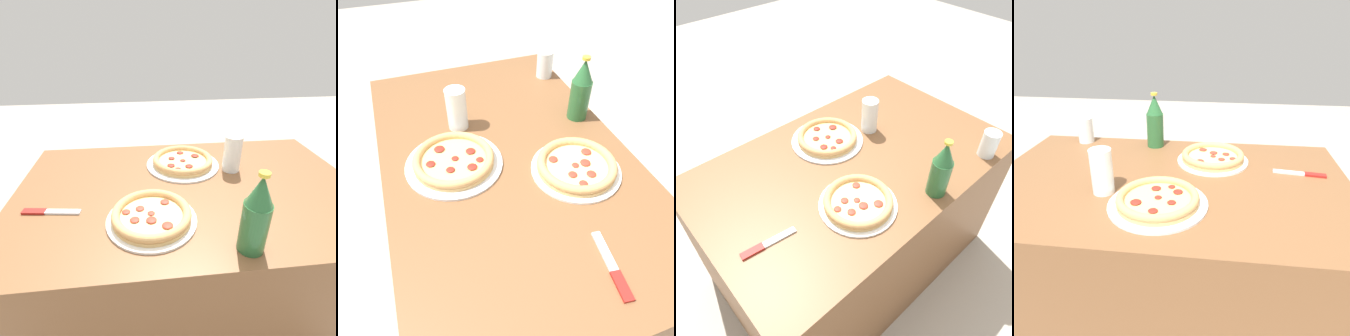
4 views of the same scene
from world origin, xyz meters
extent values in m
plane|color=#A89E8E|center=(0.00, 0.00, 0.00)|extent=(8.00, 8.00, 0.00)
cube|color=brown|center=(0.00, 0.00, 0.35)|extent=(1.26, 0.78, 0.71)
cylinder|color=white|center=(-0.15, -0.18, 0.71)|extent=(0.27, 0.27, 0.01)
cylinder|color=tan|center=(-0.15, -0.18, 0.72)|extent=(0.24, 0.24, 0.01)
cylinder|color=#EACC7F|center=(-0.15, -0.18, 0.73)|extent=(0.21, 0.21, 0.00)
torus|color=tan|center=(-0.15, -0.18, 0.73)|extent=(0.24, 0.24, 0.03)
ellipsoid|color=#A83323|center=(-0.18, -0.15, 0.73)|extent=(0.03, 0.03, 0.01)
ellipsoid|color=#A83323|center=(-0.11, -0.23, 0.73)|extent=(0.03, 0.03, 0.01)
ellipsoid|color=#A83323|center=(-0.15, -0.17, 0.73)|extent=(0.02, 0.02, 0.00)
ellipsoid|color=#A83323|center=(-0.23, -0.16, 0.73)|extent=(0.03, 0.03, 0.01)
ellipsoid|color=#A83323|center=(-0.11, -0.12, 0.73)|extent=(0.03, 0.03, 0.01)
ellipsoid|color=#A83323|center=(-0.15, -0.21, 0.73)|extent=(0.03, 0.03, 0.01)
ellipsoid|color=#A83323|center=(-0.20, -0.20, 0.73)|extent=(0.03, 0.03, 0.01)
cylinder|color=silver|center=(0.00, 0.17, 0.71)|extent=(0.30, 0.30, 0.01)
cylinder|color=tan|center=(0.00, 0.17, 0.72)|extent=(0.25, 0.25, 0.01)
cylinder|color=#E5C170|center=(0.00, 0.17, 0.73)|extent=(0.22, 0.22, 0.00)
torus|color=tan|center=(0.00, 0.17, 0.73)|extent=(0.25, 0.25, 0.03)
ellipsoid|color=maroon|center=(-0.03, 0.09, 0.73)|extent=(0.02, 0.02, 0.01)
ellipsoid|color=maroon|center=(0.02, 0.11, 0.73)|extent=(0.03, 0.03, 0.01)
ellipsoid|color=maroon|center=(0.00, 0.16, 0.73)|extent=(0.02, 0.02, 0.00)
ellipsoid|color=maroon|center=(0.06, 0.20, 0.73)|extent=(0.03, 0.03, 0.01)
ellipsoid|color=maroon|center=(0.00, 0.24, 0.73)|extent=(0.03, 0.03, 0.01)
ellipsoid|color=maroon|center=(-0.04, 0.19, 0.73)|extent=(0.03, 0.03, 0.01)
ellipsoid|color=maroon|center=(-0.05, 0.12, 0.73)|extent=(0.03, 0.03, 0.01)
cylinder|color=white|center=(0.42, -0.33, 0.76)|extent=(0.07, 0.07, 0.11)
cylinder|color=orange|center=(0.42, -0.33, 0.75)|extent=(0.06, 0.06, 0.09)
cylinder|color=white|center=(0.19, 0.11, 0.78)|extent=(0.07, 0.07, 0.15)
cylinder|color=#935123|center=(0.19, 0.11, 0.75)|extent=(0.06, 0.06, 0.07)
cylinder|color=#286033|center=(0.10, -0.32, 0.78)|extent=(0.07, 0.07, 0.14)
cone|color=#286033|center=(0.10, -0.32, 0.89)|extent=(0.07, 0.07, 0.08)
cylinder|color=gold|center=(0.10, -0.32, 0.93)|extent=(0.03, 0.03, 0.01)
cube|color=maroon|center=(-0.52, -0.10, 0.71)|extent=(0.08, 0.03, 0.01)
cube|color=silver|center=(-0.43, -0.11, 0.71)|extent=(0.11, 0.04, 0.01)
camera|label=1|loc=(-0.17, -0.80, 1.23)|focal=28.00mm
camera|label=2|loc=(-0.76, 0.27, 1.41)|focal=35.00mm
camera|label=3|loc=(-0.68, -0.69, 1.58)|focal=35.00mm
camera|label=4|loc=(-0.18, 1.00, 1.23)|focal=35.00mm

